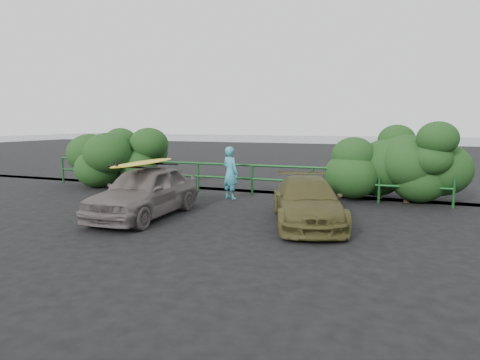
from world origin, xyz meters
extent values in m
plane|color=black|center=(0.00, 0.00, 0.00)|extent=(80.00, 80.00, 0.00)
plane|color=slate|center=(0.00, 60.00, 0.00)|extent=(200.00, 200.00, 0.00)
imported|color=#625A57|center=(-0.48, 0.97, 0.65)|extent=(1.68, 3.87, 1.30)
imported|color=#494620|center=(3.56, 1.72, 0.54)|extent=(2.64, 4.03, 1.09)
imported|color=teal|center=(0.57, 4.14, 0.83)|extent=(0.71, 0.61, 1.65)
ellipsoid|color=gold|center=(-0.48, 0.97, 1.39)|extent=(0.67, 2.77, 0.08)
camera|label=1|loc=(5.69, -8.18, 2.41)|focal=32.00mm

